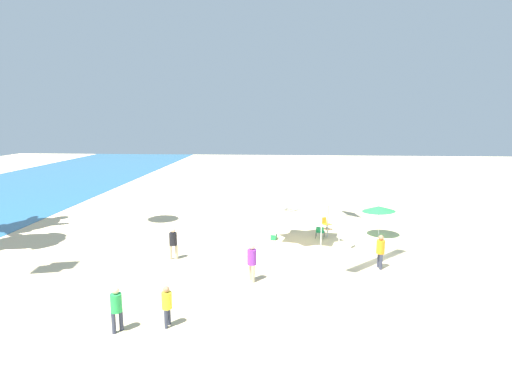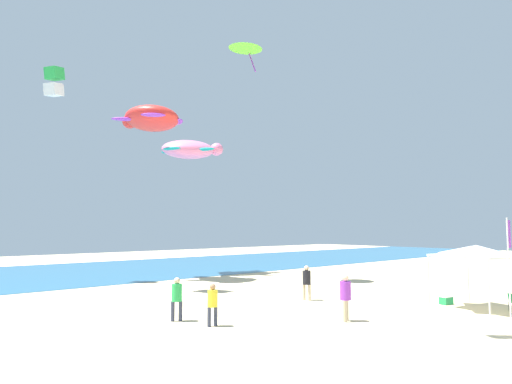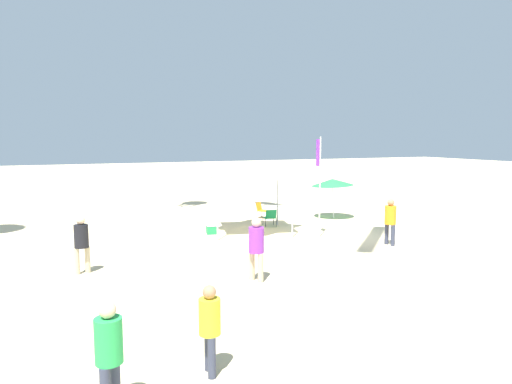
{
  "view_description": "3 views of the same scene",
  "coord_description": "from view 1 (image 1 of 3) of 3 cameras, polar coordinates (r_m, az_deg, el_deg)",
  "views": [
    {
      "loc": [
        -22.9,
        4.58,
        7.9
      ],
      "look_at": [
        1.68,
        6.31,
        3.31
      ],
      "focal_mm": 29.09,
      "sensor_mm": 36.0,
      "label": 1
    },
    {
      "loc": [
        -19.22,
        -5.38,
        3.79
      ],
      "look_at": [
        -0.93,
        15.03,
        5.91
      ],
      "focal_mm": 31.91,
      "sensor_mm": 36.0,
      "label": 2
    },
    {
      "loc": [
        -16.1,
        11.25,
        4.16
      ],
      "look_at": [
        1.63,
        3.68,
        1.87
      ],
      "focal_mm": 32.66,
      "sensor_mm": 36.0,
      "label": 3
    }
  ],
  "objects": [
    {
      "name": "ground",
      "position": [
        24.67,
        14.66,
        -8.61
      ],
      "size": [
        120.0,
        120.0,
        0.1
      ],
      "primitive_type": "cube",
      "color": "beige"
    },
    {
      "name": "canopy_tent",
      "position": [
        25.98,
        6.14,
        -1.13
      ],
      "size": [
        3.6,
        3.77,
        2.96
      ],
      "rotation": [
        0.0,
        0.0,
        -0.23
      ],
      "color": "#B7B7BC",
      "rests_on": "ground"
    },
    {
      "name": "beach_umbrella",
      "position": [
        28.27,
        16.51,
        -2.22
      ],
      "size": [
        2.14,
        2.15,
        2.11
      ],
      "color": "silver",
      "rests_on": "ground"
    },
    {
      "name": "folding_chair_near_cooler",
      "position": [
        29.5,
        9.52,
        -4.19
      ],
      "size": [
        0.81,
        0.79,
        0.82
      ],
      "rotation": [
        0.0,
        0.0,
        5.38
      ],
      "color": "black",
      "rests_on": "ground"
    },
    {
      "name": "folding_chair_facing_ocean",
      "position": [
        27.34,
        8.81,
        -5.35
      ],
      "size": [
        0.71,
        0.63,
        0.82
      ],
      "rotation": [
        0.0,
        0.0,
        1.38
      ],
      "color": "black",
      "rests_on": "ground"
    },
    {
      "name": "cooler_box",
      "position": [
        26.91,
        2.41,
        -6.09
      ],
      "size": [
        0.68,
        0.51,
        0.4
      ],
      "color": "#1E8C4C",
      "rests_on": "ground"
    },
    {
      "name": "banner_flag",
      "position": [
        24.04,
        11.47,
        -2.66
      ],
      "size": [
        0.36,
        0.06,
        4.17
      ],
      "color": "silver",
      "rests_on": "ground"
    },
    {
      "name": "person_near_umbrella",
      "position": [
        22.63,
        16.75,
        -7.52
      ],
      "size": [
        0.48,
        0.43,
        1.8
      ],
      "rotation": [
        0.0,
        0.0,
        3.27
      ],
      "color": "#33384C",
      "rests_on": "ground"
    },
    {
      "name": "person_far_stroller",
      "position": [
        20.08,
        -0.57,
        -9.26
      ],
      "size": [
        0.47,
        0.44,
        1.87
      ],
      "rotation": [
        0.0,
        0.0,
        3.58
      ],
      "color": "#C6B28C",
      "rests_on": "ground"
    },
    {
      "name": "person_by_tent",
      "position": [
        16.53,
        -18.65,
        -14.6
      ],
      "size": [
        0.42,
        0.42,
        1.75
      ],
      "rotation": [
        0.0,
        0.0,
        5.69
      ],
      "color": "#33384C",
      "rests_on": "ground"
    },
    {
      "name": "person_kite_handler",
      "position": [
        16.46,
        -12.16,
        -14.69
      ],
      "size": [
        0.43,
        0.38,
        1.61
      ],
      "rotation": [
        0.0,
        0.0,
        3.04
      ],
      "color": "#33384C",
      "rests_on": "ground"
    },
    {
      "name": "person_watching_sky",
      "position": [
        23.49,
        -11.32,
        -6.63
      ],
      "size": [
        0.42,
        0.47,
        1.78
      ],
      "rotation": [
        0.0,
        0.0,
        4.93
      ],
      "color": "#C6B28C",
      "rests_on": "ground"
    }
  ]
}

